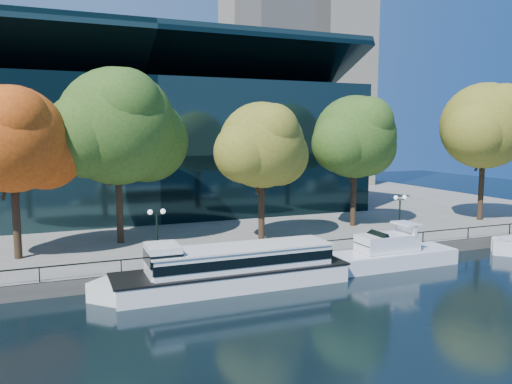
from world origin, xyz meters
name	(u,v)px	position (x,y,z in m)	size (l,w,h in m)	color
ground	(278,285)	(0.00, 0.00, 0.00)	(160.00, 160.00, 0.00)	black
promenade	(167,206)	(0.00, 36.38, 0.50)	(90.00, 67.08, 1.00)	slate
railing	(260,247)	(0.00, 3.25, 1.94)	(88.20, 0.08, 0.99)	black
convention_building	(141,148)	(-4.00, 31.79, 8.51)	(50.00, 24.57, 21.43)	black
office_tower	(294,8)	(28.00, 55.00, 33.02)	(22.50, 22.50, 65.90)	tan
tour_boat	(227,267)	(-3.39, 0.81, 1.40)	(17.41, 3.88, 3.30)	white
cruiser_near	(387,254)	(9.82, 1.15, 1.04)	(11.53, 2.97, 3.34)	white
tree_1	(14,141)	(-16.46, 10.31, 9.71)	(9.79, 8.03, 12.80)	black
tree_2	(120,129)	(-8.67, 12.99, 10.64)	(12.20, 10.00, 14.73)	black
tree_3	(263,147)	(2.85, 9.44, 9.11)	(9.21, 7.56, 11.96)	black
tree_4	(357,139)	(14.06, 12.28, 9.74)	(10.22, 8.38, 13.01)	black
tree_5	(486,128)	(28.67, 10.07, 10.85)	(11.32, 9.28, 14.58)	black
lamp_1	(157,224)	(-7.34, 4.50, 3.98)	(1.26, 0.36, 4.03)	black
lamp_2	(400,207)	(13.48, 4.50, 3.98)	(1.26, 0.36, 4.03)	black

